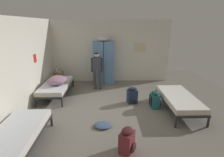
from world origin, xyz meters
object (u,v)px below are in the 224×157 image
Objects in this scene: bed_right at (179,99)px; backpack_maroon at (127,141)px; person_traveler at (97,67)px; clothes_pile_denim at (103,125)px; shelf_unit at (59,77)px; bed_left_rear at (56,86)px; bedding_heap at (57,80)px; bed_left_front at (15,135)px; locker_bank at (104,62)px; water_bottle at (56,69)px; backpack_teal at (155,100)px; backpack_navy at (132,96)px; lotion_bottle at (60,71)px.

backpack_maroon is at bearing -135.23° from bed_right.
person_traveler is 2.86m from clothes_pile_denim.
clothes_pile_denim is at bearing -83.92° from person_traveler.
shelf_unit is 1.28m from bed_left_rear.
bedding_heap is (-3.96, 1.16, 0.25)m from bed_right.
bedding_heap reaches higher than clothes_pile_denim.
bed_left_front is at bearing -86.56° from shelf_unit.
locker_bank is 9.13× the size of water_bottle.
backpack_teal is (-0.67, 0.20, -0.12)m from bed_right.
bed_left_rear is 3.45× the size of backpack_maroon.
locker_bank is 2.61× the size of bedding_heap.
backpack_navy and backpack_maroon have the same top height.
locker_bank is 4.47m from backpack_maroon.
bed_right is at bearing -16.92° from bed_left_rear.
shelf_unit is 4.42× the size of lotion_bottle.
bed_right is at bearing -36.20° from person_traveler.
backpack_navy reaches higher than clothes_pile_denim.
bedding_heap is 2.72m from backpack_navy.
locker_bank is at bearing 70.96° from person_traveler.
shelf_unit reaches higher than backpack_teal.
locker_bank reaches higher than backpack_navy.
person_traveler is at bearing -19.39° from shelf_unit.
lotion_bottle is (-0.27, 1.29, -0.01)m from bedding_heap.
bed_right is at bearing -16.34° from backpack_teal.
backpack_maroon is at bearing -82.71° from locker_bank.
backpack_navy is at bearing -47.11° from person_traveler.
water_bottle is 0.41× the size of backpack_maroon.
locker_bank is 3.76× the size of backpack_teal.
bedding_heap is at bearing -75.73° from shelf_unit.
clothes_pile_denim is (1.76, 0.85, -0.34)m from bed_left_front.
locker_bank is at bearing 68.16° from bed_left_front.
bed_right is at bearing -29.85° from water_bottle.
locker_bank is at bearing 39.12° from bed_left_rear.
bed_left_front is at bearing 178.20° from backpack_maroon.
bedding_heap reaches higher than bed_left_front.
bed_left_front and bed_right have the same top height.
lotion_bottle is 3.48m from backpack_navy.
lotion_bottle is at bearing 98.39° from bed_left_rear.
bed_left_front is at bearing -112.42° from person_traveler.
backpack_maroon is at bearing -52.91° from bedding_heap.
locker_bank is 2.41m from backpack_navy.
locker_bank is at bearing 90.49° from clothes_pile_denim.
shelf_unit is (-1.98, -0.14, -0.62)m from locker_bank.
clothes_pile_denim is (1.76, -2.05, -0.34)m from bed_left_rear.
shelf_unit is 1.91m from person_traveler.
backpack_navy is at bearing 157.58° from bed_right.
shelf_unit is 3.54m from backpack_navy.
lotion_bottle is 4.23m from backpack_teal.
backpack_maroon is (2.20, -2.91, -0.37)m from bedding_heap.
backpack_navy is 2.33m from backpack_maroon.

